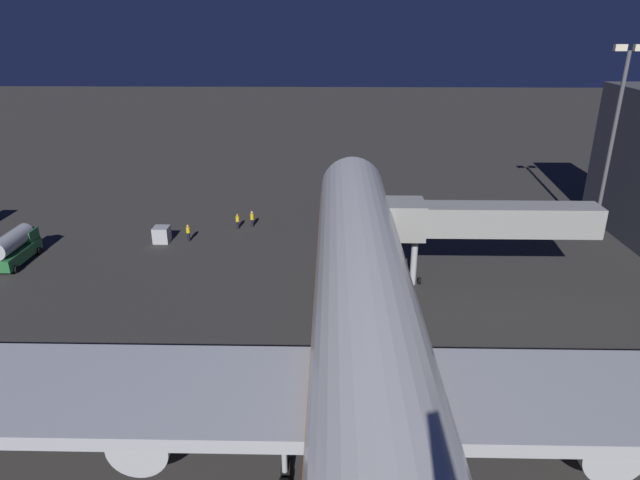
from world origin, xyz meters
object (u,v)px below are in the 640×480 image
(baggage_container_mid_row, at_px, (162,235))
(traffic_cone_nose_starboard, at_px, (329,233))
(ground_crew_near_nose_gear, at_px, (188,232))
(fuel_tanker, at_px, (15,246))
(traffic_cone_nose_port, at_px, (371,233))
(apron_floodlight_mast, at_px, (613,133))
(jet_bridge, at_px, (474,220))
(ground_crew_by_belt_loader, at_px, (238,221))
(ground_crew_under_port_wing, at_px, (252,218))
(airliner_at_gate, at_px, (373,372))

(baggage_container_mid_row, distance_m, traffic_cone_nose_starboard, 17.45)
(baggage_container_mid_row, relative_size, ground_crew_near_nose_gear, 0.90)
(traffic_cone_nose_starboard, bearing_deg, baggage_container_mid_row, 7.08)
(fuel_tanker, bearing_deg, traffic_cone_nose_port, -167.43)
(apron_floodlight_mast, bearing_deg, traffic_cone_nose_port, -0.79)
(jet_bridge, distance_m, ground_crew_near_nose_gear, 28.71)
(apron_floodlight_mast, distance_m, traffic_cone_nose_starboard, 29.75)
(jet_bridge, relative_size, baggage_container_mid_row, 10.86)
(fuel_tanker, height_order, ground_crew_near_nose_gear, fuel_tanker)
(ground_crew_near_nose_gear, relative_size, ground_crew_by_belt_loader, 1.04)
(baggage_container_mid_row, xyz_separation_m, ground_crew_under_port_wing, (-8.73, -4.65, 0.19))
(baggage_container_mid_row, xyz_separation_m, traffic_cone_nose_starboard, (-17.31, -2.15, -0.54))
(apron_floodlight_mast, bearing_deg, traffic_cone_nose_starboard, -0.66)
(jet_bridge, bearing_deg, ground_crew_near_nose_gear, -19.59)
(ground_crew_under_port_wing, bearing_deg, traffic_cone_nose_starboard, 163.72)
(airliner_at_gate, distance_m, baggage_container_mid_row, 36.67)
(jet_bridge, height_order, traffic_cone_nose_starboard, jet_bridge)
(ground_crew_near_nose_gear, height_order, ground_crew_under_port_wing, ground_crew_under_port_wing)
(ground_crew_under_port_wing, xyz_separation_m, traffic_cone_nose_starboard, (-8.57, 2.50, -0.73))
(airliner_at_gate, xyz_separation_m, ground_crew_under_port_wing, (10.77, -35.29, -4.87))
(baggage_container_mid_row, height_order, traffic_cone_nose_starboard, baggage_container_mid_row)
(ground_crew_under_port_wing, distance_m, traffic_cone_nose_port, 13.23)
(ground_crew_near_nose_gear, bearing_deg, airliner_at_gate, 118.55)
(fuel_tanker, xyz_separation_m, traffic_cone_nose_port, (-33.96, -7.57, -1.37))
(airliner_at_gate, distance_m, fuel_tanker, 40.77)
(airliner_at_gate, relative_size, fuel_tanker, 11.19)
(jet_bridge, relative_size, traffic_cone_nose_port, 32.35)
(jet_bridge, height_order, ground_crew_under_port_wing, jet_bridge)
(ground_crew_under_port_wing, height_order, traffic_cone_nose_port, ground_crew_under_port_wing)
(fuel_tanker, height_order, ground_crew_by_belt_loader, fuel_tanker)
(fuel_tanker, height_order, traffic_cone_nose_port, fuel_tanker)
(ground_crew_under_port_wing, bearing_deg, ground_crew_by_belt_loader, 24.30)
(fuel_tanker, height_order, baggage_container_mid_row, fuel_tanker)
(airliner_at_gate, height_order, traffic_cone_nose_port, airliner_at_gate)
(ground_crew_by_belt_loader, height_order, ground_crew_under_port_wing, ground_crew_under_port_wing)
(airliner_at_gate, height_order, apron_floodlight_mast, airliner_at_gate)
(airliner_at_gate, bearing_deg, fuel_tanker, -38.45)
(airliner_at_gate, bearing_deg, ground_crew_by_belt_loader, -70.47)
(fuel_tanker, relative_size, ground_crew_near_nose_gear, 3.34)
(ground_crew_by_belt_loader, height_order, traffic_cone_nose_starboard, ground_crew_by_belt_loader)
(baggage_container_mid_row, bearing_deg, ground_crew_by_belt_loader, -151.20)
(baggage_container_mid_row, relative_size, ground_crew_under_port_wing, 0.90)
(traffic_cone_nose_starboard, bearing_deg, ground_crew_under_port_wing, -16.28)
(apron_floodlight_mast, relative_size, fuel_tanker, 3.17)
(ground_crew_near_nose_gear, distance_m, traffic_cone_nose_starboard, 14.74)
(ground_crew_near_nose_gear, distance_m, ground_crew_by_belt_loader, 5.86)
(fuel_tanker, distance_m, traffic_cone_nose_port, 34.82)
(jet_bridge, xyz_separation_m, ground_crew_by_belt_loader, (22.12, -13.21, -5.01))
(baggage_container_mid_row, height_order, ground_crew_by_belt_loader, ground_crew_by_belt_loader)
(traffic_cone_nose_port, bearing_deg, ground_crew_near_nose_gear, 5.72)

